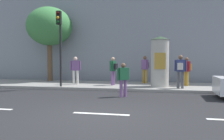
{
  "coord_description": "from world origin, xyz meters",
  "views": [
    {
      "loc": [
        1.69,
        -6.81,
        1.7
      ],
      "look_at": [
        -0.04,
        2.0,
        1.28
      ],
      "focal_mm": 36.44,
      "sensor_mm": 36.0,
      "label": 1
    }
  ],
  "objects": [
    {
      "name": "pedestrian_in_light_jacket",
      "position": [
        -3.23,
        6.52,
        1.16
      ],
      "size": [
        0.61,
        0.39,
        1.71
      ],
      "color": "silver",
      "rests_on": "sidewalk_curb"
    },
    {
      "name": "street_tree",
      "position": [
        -5.86,
        8.38,
        4.03
      ],
      "size": [
        3.21,
        3.21,
        5.28
      ],
      "color": "brown",
      "rests_on": "sidewalk_curb"
    },
    {
      "name": "poster_column",
      "position": [
        1.87,
        6.4,
        1.6
      ],
      "size": [
        1.1,
        1.1,
        2.86
      ],
      "color": "#B2ADA3",
      "rests_on": "sidewalk_curb"
    },
    {
      "name": "pedestrian_with_bag",
      "position": [
        -0.86,
        6.54,
        1.15
      ],
      "size": [
        0.46,
        0.55,
        1.68
      ],
      "color": "#724C84",
      "rests_on": "sidewalk_curb"
    },
    {
      "name": "lane_markings",
      "position": [
        0.0,
        0.0,
        0.0
      ],
      "size": [
        25.8,
        0.16,
        0.01
      ],
      "color": "silver",
      "rests_on": "ground_plane"
    },
    {
      "name": "sidewalk_curb",
      "position": [
        0.0,
        7.0,
        0.07
      ],
      "size": [
        36.0,
        4.0,
        0.15
      ],
      "primitive_type": "cube",
      "color": "gray",
      "rests_on": "ground_plane"
    },
    {
      "name": "pedestrian_near_pole",
      "position": [
        3.42,
        7.04,
        1.15
      ],
      "size": [
        0.5,
        0.56,
        1.67
      ],
      "color": "#B78C33",
      "rests_on": "sidewalk_curb"
    },
    {
      "name": "building_backdrop",
      "position": [
        0.0,
        12.0,
        4.22
      ],
      "size": [
        36.0,
        5.0,
        8.44
      ],
      "primitive_type": "cube",
      "color": "gray",
      "rests_on": "ground_plane"
    },
    {
      "name": "pedestrian_in_red_top",
      "position": [
        0.95,
        8.1,
        1.21
      ],
      "size": [
        0.51,
        0.51,
        1.77
      ],
      "color": "#B78C33",
      "rests_on": "sidewalk_curb"
    },
    {
      "name": "traffic_light",
      "position": [
        -3.69,
        5.24,
        3.01
      ],
      "size": [
        0.24,
        0.45,
        4.24
      ],
      "color": "black",
      "rests_on": "sidewalk_curb"
    },
    {
      "name": "ground_plane",
      "position": [
        0.0,
        0.0,
        0.0
      ],
      "size": [
        80.0,
        80.0,
        0.0
      ],
      "primitive_type": "plane",
      "color": "#232326"
    },
    {
      "name": "pedestrian_in_dark_shirt",
      "position": [
        0.22,
        3.3,
        0.89
      ],
      "size": [
        0.51,
        0.43,
        1.54
      ],
      "color": "#724C84",
      "rests_on": "ground_plane"
    },
    {
      "name": "pedestrian_with_backpack",
      "position": [
        2.94,
        5.71,
        1.22
      ],
      "size": [
        0.62,
        0.44,
        1.78
      ],
      "color": "#4C4C51",
      "rests_on": "sidewalk_curb"
    }
  ]
}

